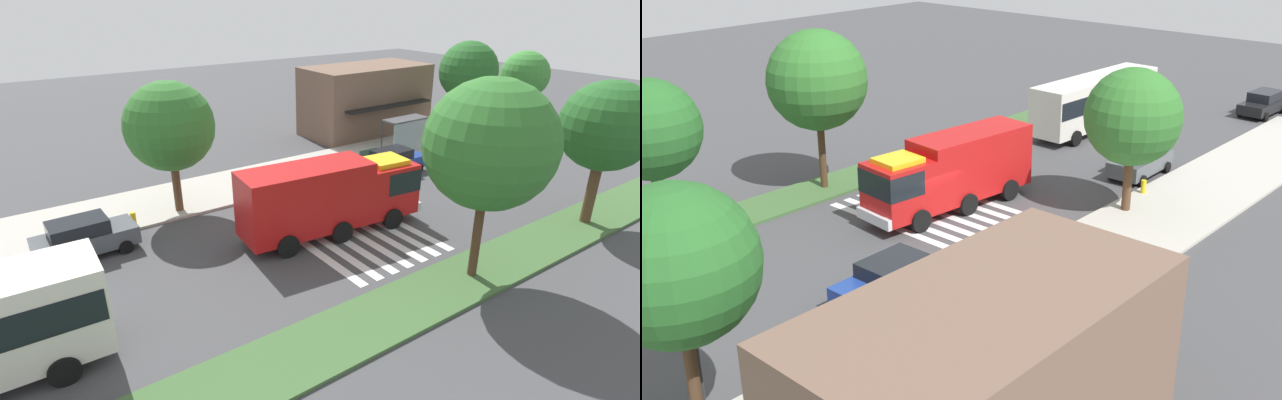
{
  "view_description": "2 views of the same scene",
  "coord_description": "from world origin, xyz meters",
  "views": [
    {
      "loc": [
        -15.3,
        -18.39,
        11.48
      ],
      "look_at": [
        -1.49,
        1.27,
        1.18
      ],
      "focal_mm": 27.66,
      "sensor_mm": 36.0,
      "label": 1
    },
    {
      "loc": [
        24.83,
        24.33,
        14.66
      ],
      "look_at": [
        -0.78,
        1.53,
        1.21
      ],
      "focal_mm": 43.4,
      "sensor_mm": 36.0,
      "label": 2
    }
  ],
  "objects": [
    {
      "name": "median_strip",
      "position": [
        0.0,
        -7.16,
        0.07
      ],
      "size": [
        60.0,
        3.0,
        0.14
      ],
      "primitive_type": "cube",
      "color": "#3D6033",
      "rests_on": "ground_plane"
    },
    {
      "name": "median_tree_west",
      "position": [
        9.79,
        -7.16,
        5.27
      ],
      "size": [
        4.48,
        4.48,
        7.41
      ],
      "color": "#513823",
      "rests_on": "median_strip"
    },
    {
      "name": "sidewalk_tree_far_west",
      "position": [
        -7.29,
        6.66,
        4.88
      ],
      "size": [
        4.72,
        4.72,
        7.12
      ],
      "color": "#513823",
      "rests_on": "sidewalk"
    },
    {
      "name": "sidewalk",
      "position": [
        0.0,
        8.37,
        0.07
      ],
      "size": [
        60.0,
        5.42,
        0.14
      ],
      "primitive_type": "cube",
      "color": "#ADA89E",
      "rests_on": "ground_plane"
    },
    {
      "name": "crosswalk",
      "position": [
        -0.96,
        0.0,
        0.01
      ],
      "size": [
        5.85,
        10.19,
        0.01
      ],
      "color": "silver",
      "rests_on": "ground_plane"
    },
    {
      "name": "bench_near_shelter",
      "position": [
        6.78,
        7.22,
        0.59
      ],
      "size": [
        1.6,
        0.5,
        0.9
      ],
      "color": "#2D472D",
      "rests_on": "sidewalk"
    },
    {
      "name": "sidewalk_tree_west",
      "position": [
        16.24,
        6.66,
        5.69
      ],
      "size": [
        4.49,
        4.49,
        7.81
      ],
      "color": "#47301E",
      "rests_on": "sidewalk"
    },
    {
      "name": "sidewalk_tree_center",
      "position": [
        23.74,
        6.66,
        4.67
      ],
      "size": [
        4.08,
        4.08,
        6.61
      ],
      "color": "#513823",
      "rests_on": "sidewalk"
    },
    {
      "name": "median_tree_far_west",
      "position": [
        0.61,
        -7.16,
        5.93
      ],
      "size": [
        5.2,
        5.2,
        8.41
      ],
      "color": "#47301E",
      "rests_on": "median_strip"
    },
    {
      "name": "bench_west_of_shelter",
      "position": [
        3.38,
        7.22,
        0.59
      ],
      "size": [
        1.6,
        0.5,
        0.9
      ],
      "color": "black",
      "rests_on": "sidewalk"
    },
    {
      "name": "street_lamp",
      "position": [
        15.84,
        6.26,
        3.78
      ],
      "size": [
        0.36,
        0.36,
        6.16
      ],
      "color": "#2D2D30",
      "rests_on": "sidewalk"
    },
    {
      "name": "storefront_building",
      "position": [
        11.99,
        13.73,
        2.82
      ],
      "size": [
        10.64,
        6.12,
        5.64
      ],
      "color": "brown",
      "rests_on": "ground_plane"
    },
    {
      "name": "fire_hydrant",
      "position": [
        -9.94,
        6.16,
        0.49
      ],
      "size": [
        0.28,
        0.28,
        0.7
      ],
      "primitive_type": "cylinder",
      "color": "gold",
      "rests_on": "sidewalk"
    },
    {
      "name": "bus_stop_shelter",
      "position": [
        10.78,
        7.23,
        1.89
      ],
      "size": [
        3.5,
        1.4,
        2.46
      ],
      "color": "#4C4C51",
      "rests_on": "sidewalk"
    },
    {
      "name": "parked_car_mid",
      "position": [
        -12.6,
        4.46,
        0.92
      ],
      "size": [
        4.54,
        2.23,
        1.81
      ],
      "rotation": [
        0.0,
        0.0,
        0.03
      ],
      "color": "#474C51",
      "rests_on": "ground_plane"
    },
    {
      "name": "parked_car_east",
      "position": [
        6.74,
        4.46,
        0.88
      ],
      "size": [
        4.58,
        2.17,
        1.7
      ],
      "rotation": [
        0.0,
        0.0,
        0.02
      ],
      "color": "navy",
      "rests_on": "ground_plane"
    },
    {
      "name": "fire_truck",
      "position": [
        -1.67,
        -0.21,
        2.06
      ],
      "size": [
        9.75,
        3.4,
        3.74
      ],
      "rotation": [
        0.0,
        0.0,
        -0.09
      ],
      "color": "#B71414",
      "rests_on": "ground_plane"
    },
    {
      "name": "ground_plane",
      "position": [
        0.0,
        0.0,
        0.0
      ],
      "size": [
        120.0,
        120.0,
        0.0
      ],
      "primitive_type": "plane",
      "color": "#424244"
    }
  ]
}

